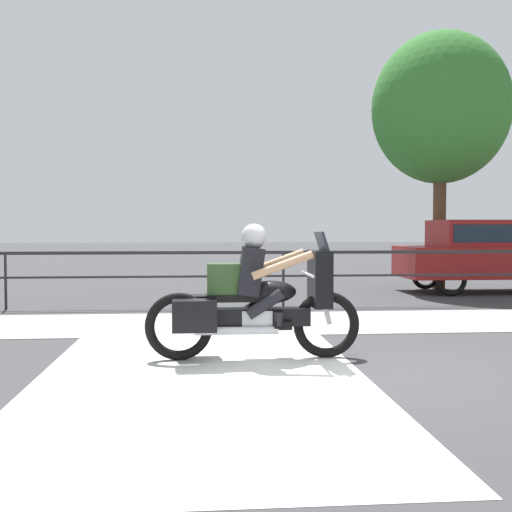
% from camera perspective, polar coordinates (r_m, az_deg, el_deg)
% --- Properties ---
extents(ground_plane, '(120.00, 120.00, 0.00)m').
position_cam_1_polar(ground_plane, '(6.85, 8.42, -10.04)').
color(ground_plane, '#38383A').
extents(sidewalk_band, '(44.00, 2.40, 0.01)m').
position_cam_1_polar(sidewalk_band, '(10.14, 3.96, -5.90)').
color(sidewalk_band, '#99968E').
rests_on(sidewalk_band, ground).
extents(crosswalk_band, '(3.26, 6.00, 0.01)m').
position_cam_1_polar(crosswalk_band, '(6.48, -4.83, -10.72)').
color(crosswalk_band, silver).
rests_on(crosswalk_band, ground).
extents(fence_railing, '(36.00, 0.05, 1.06)m').
position_cam_1_polar(fence_railing, '(12.10, 2.45, -0.58)').
color(fence_railing, '#232326').
rests_on(fence_railing, ground).
extents(motorcycle, '(2.44, 0.76, 1.53)m').
position_cam_1_polar(motorcycle, '(7.25, -0.24, -3.84)').
color(motorcycle, black).
rests_on(motorcycle, ground).
extents(parked_car, '(4.35, 1.74, 1.67)m').
position_cam_1_polar(parked_car, '(15.76, 20.13, 0.40)').
color(parked_car, maroon).
rests_on(parked_car, ground).
extents(tree_behind_sign, '(3.32, 3.32, 6.21)m').
position_cam_1_polar(tree_behind_sign, '(16.52, 16.10, 12.46)').
color(tree_behind_sign, brown).
rests_on(tree_behind_sign, ground).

